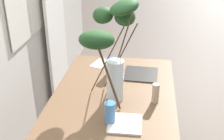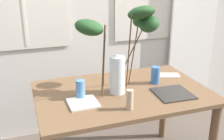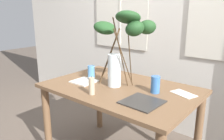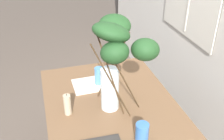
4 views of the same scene
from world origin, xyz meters
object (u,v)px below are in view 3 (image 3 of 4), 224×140
plate_square_left (84,81)px  plate_square_right (142,102)px  drinking_glass_blue_left (91,73)px  drinking_glass_blue_right (155,85)px  pillar_candle (92,86)px  dining_table (120,99)px  vase_with_branches (121,39)px

plate_square_left → plate_square_right: size_ratio=0.76×
drinking_glass_blue_left → drinking_glass_blue_right: drinking_glass_blue_left is taller
plate_square_left → plate_square_right: plate_square_left is taller
drinking_glass_blue_right → pillar_candle: 0.52m
drinking_glass_blue_right → plate_square_left: 0.68m
plate_square_left → pillar_candle: size_ratio=1.34×
drinking_glass_blue_right → plate_square_right: (0.03, -0.24, -0.07)m
dining_table → pillar_candle: bearing=-102.0°
drinking_glass_blue_left → pillar_candle: pillar_candle is taller
vase_with_branches → drinking_glass_blue_left: bearing=-174.8°
drinking_glass_blue_right → vase_with_branches: bearing=-170.6°
plate_square_left → pillar_candle: pillar_candle is taller
dining_table → pillar_candle: size_ratio=8.69×
vase_with_branches → plate_square_left: (-0.34, -0.12, -0.42)m
dining_table → plate_square_left: plate_square_left is taller
vase_with_branches → plate_square_right: bearing=-28.5°
drinking_glass_blue_right → plate_square_right: drinking_glass_blue_right is taller
drinking_glass_blue_left → drinking_glass_blue_right: 0.65m
vase_with_branches → drinking_glass_blue_right: vase_with_branches is taller
dining_table → plate_square_right: 0.40m
pillar_candle → plate_square_right: bearing=15.8°
plate_square_right → vase_with_branches: bearing=151.5°
plate_square_left → plate_square_right: (0.68, -0.07, -0.00)m
dining_table → pillar_candle: (-0.06, -0.29, 0.19)m
drinking_glass_blue_left → plate_square_right: size_ratio=0.53×
vase_with_branches → drinking_glass_blue_right: size_ratio=4.88×
dining_table → drinking_glass_blue_right: 0.37m
plate_square_left → plate_square_right: 0.68m
drinking_glass_blue_right → plate_square_left: size_ratio=0.69×
plate_square_right → pillar_candle: (-0.40, -0.11, 0.07)m
plate_square_left → drinking_glass_blue_right: bearing=14.9°
drinking_glass_blue_right → plate_square_right: 0.25m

